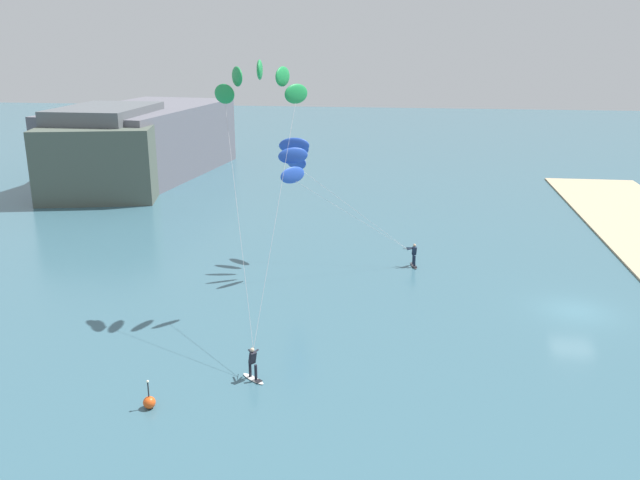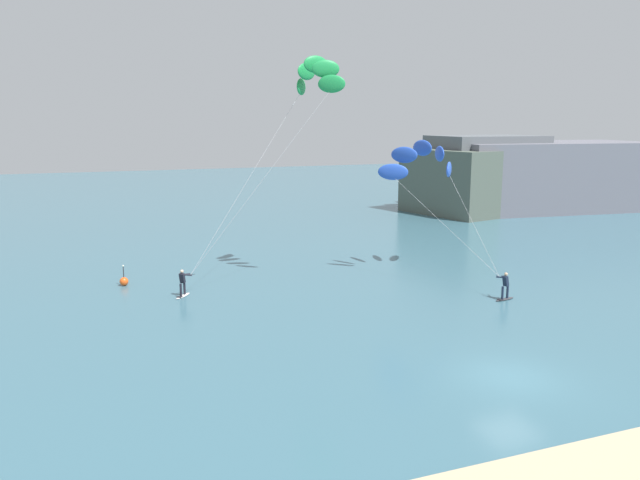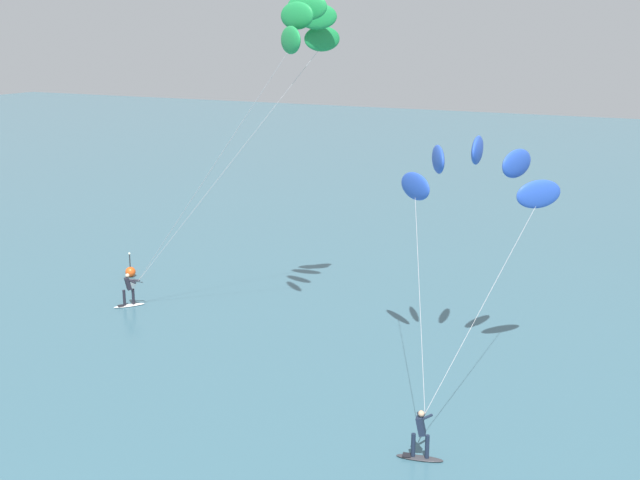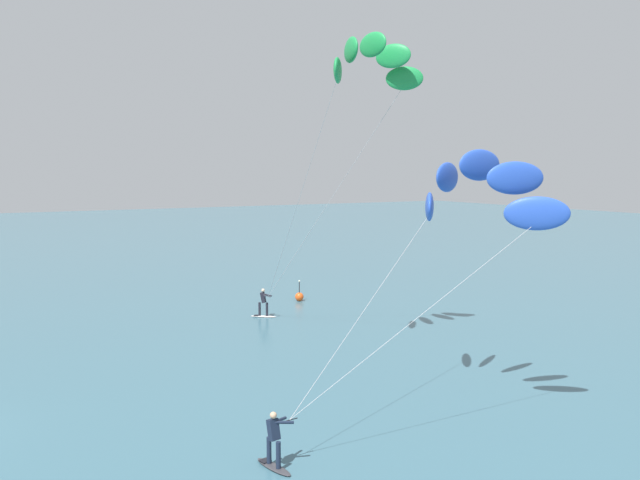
# 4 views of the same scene
# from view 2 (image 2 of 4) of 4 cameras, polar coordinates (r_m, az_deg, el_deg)

# --- Properties ---
(ground_plane) EXTENTS (240.00, 240.00, 0.00)m
(ground_plane) POSITION_cam_2_polar(r_m,az_deg,el_deg) (28.24, 16.85, -11.75)
(ground_plane) COLOR #386070
(kitesurfer_nearshore) EXTENTS (6.47, 10.04, 9.25)m
(kitesurfer_nearshore) POSITION_cam_2_polar(r_m,az_deg,el_deg) (44.51, 9.40, 6.82)
(kitesurfer_nearshore) COLOR #333338
(kitesurfer_nearshore) RESTS_ON ground
(kitesurfer_mid_water) EXTENTS (10.91, 5.43, 14.66)m
(kitesurfer_mid_water) POSITION_cam_2_polar(r_m,az_deg,el_deg) (41.73, -0.86, 13.93)
(kitesurfer_mid_water) COLOR white
(kitesurfer_mid_water) RESTS_ON ground
(marker_buoy) EXTENTS (0.56, 0.56, 1.38)m
(marker_buoy) POSITION_cam_2_polar(r_m,az_deg,el_deg) (43.08, -17.26, -3.56)
(marker_buoy) COLOR #EA5119
(marker_buoy) RESTS_ON ground
(distant_headland) EXTENTS (30.79, 18.04, 8.83)m
(distant_headland) POSITION_cam_2_polar(r_m,az_deg,el_deg) (81.04, 17.47, 5.26)
(distant_headland) COLOR #4C564C
(distant_headland) RESTS_ON ground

